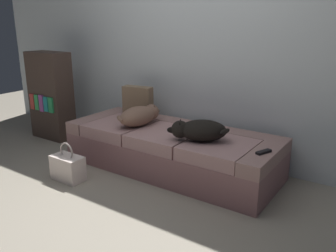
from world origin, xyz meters
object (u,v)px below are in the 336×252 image
Objects in this scene: couch at (171,149)px; handbag at (68,167)px; throw_pillow at (138,101)px; dog_tan at (140,115)px; tv_remote at (264,152)px; bookshelf at (51,96)px; dog_dark at (199,130)px.

couch reaches higher than handbag.
throw_pillow is 0.90× the size of handbag.
dog_tan reaches higher than handbag.
couch is 1.03m from tv_remote.
throw_pillow is at bearing 10.36° from bookshelf.
tv_remote is (1.36, -0.06, -0.09)m from dog_tan.
dog_tan is at bearing -47.66° from throw_pillow.
couch is 5.75× the size of handbag.
bookshelf reaches higher than handbag.
dog_dark is 1.61× the size of throw_pillow.
handbag is (-0.07, -1.00, -0.47)m from throw_pillow.
bookshelf is at bearing -179.80° from couch.
bookshelf is (-1.84, -0.01, 0.34)m from couch.
bookshelf reaches higher than throw_pillow.
dog_tan is at bearing -172.62° from couch.
bookshelf reaches higher than dog_tan.
tv_remote is 1.64m from throw_pillow.
handbag is at bearing -112.87° from dog_tan.
couch is 3.97× the size of dog_dark.
throw_pillow is 0.31× the size of bookshelf.
bookshelf is at bearing -169.64° from throw_pillow.
dog_dark is (0.40, -0.14, 0.31)m from couch.
throw_pillow is at bearing -169.90° from tv_remote.
dog_tan is 1.09× the size of dog_dark.
dog_dark is at bearing -3.38° from bookshelf.
handbag is 1.47m from bookshelf.
handbag is at bearing -130.59° from couch.
dog_tan is 1.48m from bookshelf.
bookshelf is (-2.84, 0.10, 0.12)m from tv_remote.
throw_pillow reaches higher than tv_remote.
throw_pillow reaches higher than handbag.
throw_pillow is (-0.24, 0.27, 0.07)m from dog_tan.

